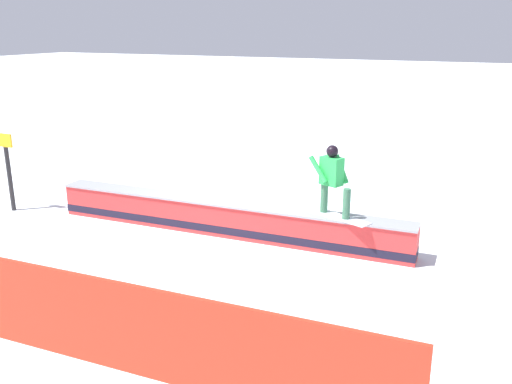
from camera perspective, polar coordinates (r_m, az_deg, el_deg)
The scene contains 5 objects.
ground_plane at distance 11.32m, azimuth -3.23°, elevation -4.34°, with size 120.00×120.00×0.00m, color white.
grind_box at distance 11.21m, azimuth -3.25°, elevation -2.84°, with size 7.61×0.78×0.69m.
snowboarder at distance 10.20m, azimuth 7.90°, elevation 1.40°, with size 1.48×0.84×1.32m.
safety_fence at distance 7.62m, azimuth -20.08°, elevation -11.49°, with size 9.15×0.06×1.20m, color red.
trail_marker at distance 13.65m, azimuth -24.17°, elevation 2.11°, with size 0.40×0.10×1.79m.
Camera 1 is at (-4.92, 9.34, 4.08)m, focal length 38.74 mm.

